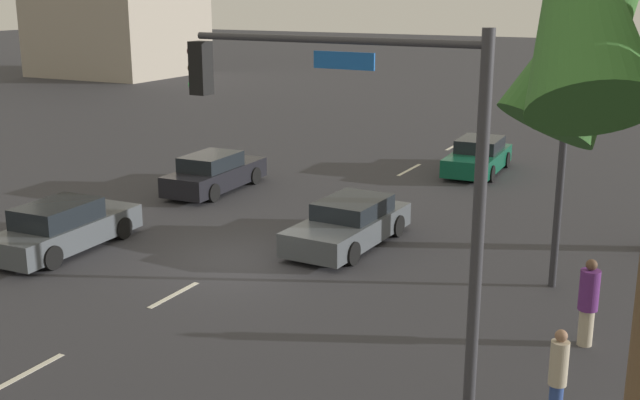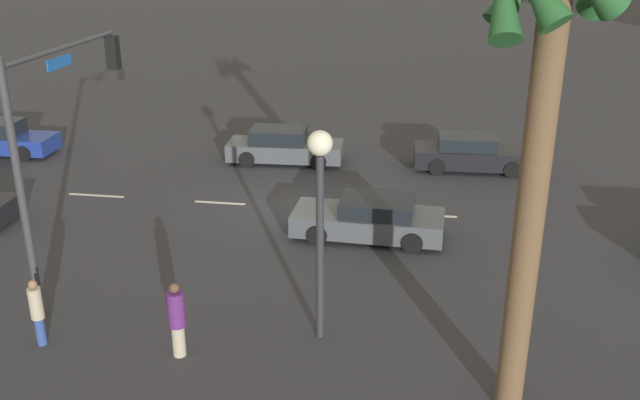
{
  "view_description": "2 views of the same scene",
  "coord_description": "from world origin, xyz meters",
  "px_view_note": "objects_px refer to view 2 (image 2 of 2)",
  "views": [
    {
      "loc": [
        16.52,
        11.1,
        6.94
      ],
      "look_at": [
        -1.07,
        1.87,
        1.65
      ],
      "focal_mm": 43.93,
      "sensor_mm": 36.0,
      "label": 1
    },
    {
      "loc": [
        -4.18,
        22.08,
        9.24
      ],
      "look_at": [
        -1.15,
        2.7,
        1.42
      ],
      "focal_mm": 39.77,
      "sensor_mm": 36.0,
      "label": 2
    }
  ],
  "objects_px": {
    "traffic_signal": "(56,125)",
    "car_5": "(1,139)",
    "pedestrian_1": "(37,311)",
    "pedestrian_0": "(177,318)",
    "car_1": "(370,219)",
    "streetlamp": "(320,193)",
    "car_0": "(284,147)",
    "palm_tree_1": "(541,98)",
    "car_4": "(472,154)"
  },
  "relations": [
    {
      "from": "streetlamp",
      "to": "pedestrian_0",
      "type": "bearing_deg",
      "value": 22.78
    },
    {
      "from": "streetlamp",
      "to": "pedestrian_1",
      "type": "height_order",
      "value": "streetlamp"
    },
    {
      "from": "pedestrian_1",
      "to": "palm_tree_1",
      "type": "bearing_deg",
      "value": 177.01
    },
    {
      "from": "streetlamp",
      "to": "car_5",
      "type": "bearing_deg",
      "value": -37.51
    },
    {
      "from": "car_5",
      "to": "car_1",
      "type": "bearing_deg",
      "value": 159.45
    },
    {
      "from": "traffic_signal",
      "to": "pedestrian_0",
      "type": "xyz_separation_m",
      "value": [
        -3.98,
        3.05,
        -3.44
      ]
    },
    {
      "from": "car_0",
      "to": "car_4",
      "type": "relative_size",
      "value": 1.01
    },
    {
      "from": "car_4",
      "to": "traffic_signal",
      "type": "height_order",
      "value": "traffic_signal"
    },
    {
      "from": "traffic_signal",
      "to": "streetlamp",
      "type": "distance_m",
      "value": 7.28
    },
    {
      "from": "traffic_signal",
      "to": "car_5",
      "type": "bearing_deg",
      "value": -50.13
    },
    {
      "from": "car_0",
      "to": "pedestrian_1",
      "type": "relative_size",
      "value": 2.81
    },
    {
      "from": "pedestrian_1",
      "to": "palm_tree_1",
      "type": "relative_size",
      "value": 0.18
    },
    {
      "from": "car_5",
      "to": "car_4",
      "type": "bearing_deg",
      "value": -177.14
    },
    {
      "from": "car_0",
      "to": "streetlamp",
      "type": "distance_m",
      "value": 13.37
    },
    {
      "from": "car_5",
      "to": "palm_tree_1",
      "type": "height_order",
      "value": "palm_tree_1"
    },
    {
      "from": "streetlamp",
      "to": "traffic_signal",
      "type": "bearing_deg",
      "value": -14.26
    },
    {
      "from": "traffic_signal",
      "to": "pedestrian_1",
      "type": "height_order",
      "value": "traffic_signal"
    },
    {
      "from": "car_0",
      "to": "palm_tree_1",
      "type": "distance_m",
      "value": 17.3
    },
    {
      "from": "car_4",
      "to": "palm_tree_1",
      "type": "distance_m",
      "value": 15.76
    },
    {
      "from": "car_4",
      "to": "streetlamp",
      "type": "distance_m",
      "value": 13.73
    },
    {
      "from": "traffic_signal",
      "to": "palm_tree_1",
      "type": "distance_m",
      "value": 11.91
    },
    {
      "from": "car_4",
      "to": "car_1",
      "type": "bearing_deg",
      "value": 64.22
    },
    {
      "from": "car_4",
      "to": "pedestrian_0",
      "type": "relative_size",
      "value": 2.53
    },
    {
      "from": "streetlamp",
      "to": "car_4",
      "type": "bearing_deg",
      "value": -107.5
    },
    {
      "from": "car_1",
      "to": "pedestrian_1",
      "type": "bearing_deg",
      "value": 45.57
    },
    {
      "from": "palm_tree_1",
      "to": "pedestrian_0",
      "type": "bearing_deg",
      "value": -4.95
    },
    {
      "from": "traffic_signal",
      "to": "palm_tree_1",
      "type": "height_order",
      "value": "palm_tree_1"
    },
    {
      "from": "car_4",
      "to": "car_5",
      "type": "height_order",
      "value": "car_5"
    },
    {
      "from": "car_4",
      "to": "palm_tree_1",
      "type": "xyz_separation_m",
      "value": [
        -0.11,
        14.67,
        5.73
      ]
    },
    {
      "from": "car_1",
      "to": "pedestrian_1",
      "type": "distance_m",
      "value": 10.0
    },
    {
      "from": "car_4",
      "to": "palm_tree_1",
      "type": "relative_size",
      "value": 0.51
    },
    {
      "from": "pedestrian_1",
      "to": "pedestrian_0",
      "type": "bearing_deg",
      "value": -178.73
    },
    {
      "from": "traffic_signal",
      "to": "streetlamp",
      "type": "relative_size",
      "value": 1.27
    },
    {
      "from": "car_4",
      "to": "traffic_signal",
      "type": "bearing_deg",
      "value": 44.89
    },
    {
      "from": "pedestrian_1",
      "to": "traffic_signal",
      "type": "bearing_deg",
      "value": -77.94
    },
    {
      "from": "streetlamp",
      "to": "car_1",
      "type": "bearing_deg",
      "value": -96.45
    },
    {
      "from": "car_1",
      "to": "palm_tree_1",
      "type": "xyz_separation_m",
      "value": [
        -3.48,
        7.69,
        5.77
      ]
    },
    {
      "from": "car_4",
      "to": "car_5",
      "type": "bearing_deg",
      "value": 2.86
    },
    {
      "from": "car_4",
      "to": "pedestrian_0",
      "type": "bearing_deg",
      "value": 63.33
    },
    {
      "from": "car_0",
      "to": "pedestrian_1",
      "type": "distance_m",
      "value": 14.21
    },
    {
      "from": "car_1",
      "to": "pedestrian_1",
      "type": "xyz_separation_m",
      "value": [
        7.0,
        7.14,
        0.28
      ]
    },
    {
      "from": "car_1",
      "to": "traffic_signal",
      "type": "height_order",
      "value": "traffic_signal"
    },
    {
      "from": "car_1",
      "to": "pedestrian_1",
      "type": "height_order",
      "value": "pedestrian_1"
    },
    {
      "from": "traffic_signal",
      "to": "car_0",
      "type": "bearing_deg",
      "value": -108.27
    },
    {
      "from": "car_5",
      "to": "traffic_signal",
      "type": "distance_m",
      "value": 13.59
    },
    {
      "from": "car_5",
      "to": "pedestrian_1",
      "type": "distance_m",
      "value": 15.97
    },
    {
      "from": "car_0",
      "to": "traffic_signal",
      "type": "xyz_separation_m",
      "value": [
        3.56,
        10.78,
        3.76
      ]
    },
    {
      "from": "car_5",
      "to": "pedestrian_0",
      "type": "xyz_separation_m",
      "value": [
        -12.36,
        13.08,
        0.31
      ]
    },
    {
      "from": "car_5",
      "to": "pedestrian_1",
      "type": "relative_size",
      "value": 2.63
    },
    {
      "from": "car_0",
      "to": "traffic_signal",
      "type": "relative_size",
      "value": 0.73
    }
  ]
}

